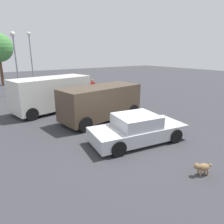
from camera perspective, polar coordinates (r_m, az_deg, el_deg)
name	(u,v)px	position (r m, az deg, el deg)	size (l,w,h in m)	color
ground_plane	(130,140)	(9.39, 5.00, -7.97)	(80.00, 80.00, 0.00)	#38383D
sedan_foreground	(137,129)	(9.11, 7.14, -4.87)	(4.47, 2.45, 1.26)	#B7BABF
dog	(202,167)	(7.42, 24.01, -13.98)	(0.62, 0.39, 0.45)	olive
van_white	(52,93)	(14.30, -16.54, 5.10)	(5.36, 3.01, 2.28)	silver
suv_dark	(101,102)	(11.79, -3.21, 2.81)	(4.99, 2.61, 2.01)	#4C3D2D
pedestrian	(93,87)	(17.56, -5.46, 6.96)	(0.31, 0.56, 1.68)	navy
light_post_near	(30,49)	(27.57, -21.95, 16.06)	(0.44, 0.44, 6.21)	gray
light_post_mid	(15,52)	(20.64, -25.62, 14.91)	(0.44, 0.44, 5.60)	gray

